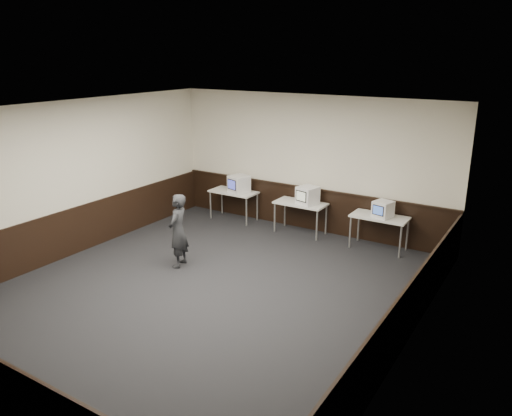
# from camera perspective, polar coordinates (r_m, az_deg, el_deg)

# --- Properties ---
(floor) EXTENTS (8.00, 8.00, 0.00)m
(floor) POSITION_cam_1_polar(r_m,az_deg,el_deg) (9.10, -5.56, -9.47)
(floor) COLOR black
(floor) RESTS_ON ground
(ceiling) EXTENTS (8.00, 8.00, 0.00)m
(ceiling) POSITION_cam_1_polar(r_m,az_deg,el_deg) (8.18, -6.22, 10.97)
(ceiling) COLOR white
(ceiling) RESTS_ON back_wall
(back_wall) EXTENTS (7.00, 0.00, 7.00)m
(back_wall) POSITION_cam_1_polar(r_m,az_deg,el_deg) (11.81, 6.12, 5.05)
(back_wall) COLOR silver
(back_wall) RESTS_ON ground
(left_wall) EXTENTS (0.00, 8.00, 8.00)m
(left_wall) POSITION_cam_1_polar(r_m,az_deg,el_deg) (10.94, -20.55, 3.06)
(left_wall) COLOR silver
(left_wall) RESTS_ON ground
(right_wall) EXTENTS (0.00, 8.00, 8.00)m
(right_wall) POSITION_cam_1_polar(r_m,az_deg,el_deg) (7.03, 17.41, -4.29)
(right_wall) COLOR silver
(right_wall) RESTS_ON ground
(wainscot_back) EXTENTS (6.98, 0.04, 1.00)m
(wainscot_back) POSITION_cam_1_polar(r_m,az_deg,el_deg) (12.07, 5.91, -0.07)
(wainscot_back) COLOR black
(wainscot_back) RESTS_ON back_wall
(wainscot_left) EXTENTS (0.04, 7.98, 1.00)m
(wainscot_left) POSITION_cam_1_polar(r_m,az_deg,el_deg) (11.23, -19.90, -2.40)
(wainscot_left) COLOR black
(wainscot_left) RESTS_ON left_wall
(wainscot_right) EXTENTS (0.04, 7.98, 1.00)m
(wainscot_right) POSITION_cam_1_polar(r_m,az_deg,el_deg) (7.49, 16.49, -12.12)
(wainscot_right) COLOR black
(wainscot_right) RESTS_ON right_wall
(wainscot_rail) EXTENTS (6.98, 0.06, 0.04)m
(wainscot_rail) POSITION_cam_1_polar(r_m,az_deg,el_deg) (11.91, 5.95, 2.29)
(wainscot_rail) COLOR black
(wainscot_rail) RESTS_ON wainscot_back
(desk_left) EXTENTS (1.20, 0.60, 0.75)m
(desk_left) POSITION_cam_1_polar(r_m,az_deg,el_deg) (12.63, -2.58, 1.64)
(desk_left) COLOR silver
(desk_left) RESTS_ON ground
(desk_center) EXTENTS (1.20, 0.60, 0.75)m
(desk_center) POSITION_cam_1_polar(r_m,az_deg,el_deg) (11.69, 5.11, 0.29)
(desk_center) COLOR silver
(desk_center) RESTS_ON ground
(desk_right) EXTENTS (1.20, 0.60, 0.75)m
(desk_right) POSITION_cam_1_polar(r_m,az_deg,el_deg) (11.01, 13.94, -1.26)
(desk_right) COLOR silver
(desk_right) RESTS_ON ground
(emac_left) EXTENTS (0.54, 0.55, 0.43)m
(emac_left) POSITION_cam_1_polar(r_m,az_deg,el_deg) (12.44, -1.98, 2.76)
(emac_left) COLOR white
(emac_left) RESTS_ON desk_left
(emac_center) EXTENTS (0.51, 0.53, 0.41)m
(emac_center) POSITION_cam_1_polar(r_m,az_deg,el_deg) (11.52, 5.91, 1.45)
(emac_center) COLOR white
(emac_center) RESTS_ON desk_center
(emac_right) EXTENTS (0.44, 0.45, 0.36)m
(emac_right) POSITION_cam_1_polar(r_m,az_deg,el_deg) (10.87, 14.30, -0.14)
(emac_right) COLOR white
(emac_right) RESTS_ON desk_right
(person) EXTENTS (0.48, 0.62, 1.49)m
(person) POSITION_cam_1_polar(r_m,az_deg,el_deg) (9.94, -8.89, -2.58)
(person) COLOR #24262A
(person) RESTS_ON ground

